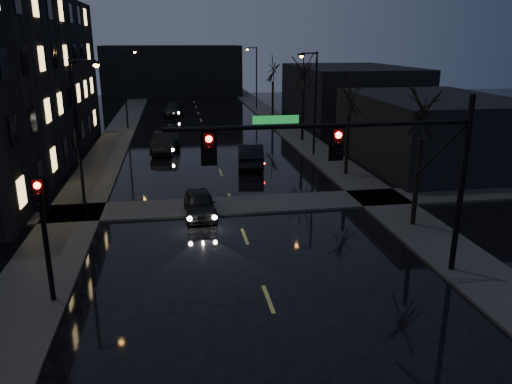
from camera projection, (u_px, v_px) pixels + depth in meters
name	position (u px, v px, depth m)	size (l,w,h in m)	color
sidewalk_left	(110.00, 149.00, 41.92)	(3.00, 140.00, 0.12)	#2D2D2B
sidewalk_right	(306.00, 143.00, 44.54)	(3.00, 140.00, 0.12)	#2D2D2B
sidewalk_cross	(233.00, 205.00, 27.66)	(40.00, 3.00, 0.12)	#2D2D2B
commercial_right_near	(431.00, 131.00, 36.42)	(10.00, 14.00, 5.00)	black
commercial_right_far	(350.00, 93.00, 57.27)	(12.00, 18.00, 6.00)	black
far_block	(172.00, 71.00, 82.20)	(22.00, 10.00, 8.00)	black
signal_mast	(370.00, 156.00, 17.88)	(11.11, 0.41, 7.00)	black
signal_pole_left	(43.00, 222.00, 16.66)	(0.35, 0.41, 4.53)	black
tree_near	(425.00, 100.00, 22.91)	(3.52, 3.52, 8.08)	black
tree_mid_a	(350.00, 88.00, 32.46)	(3.30, 3.30, 7.58)	black
tree_mid_b	(304.00, 67.00, 43.56)	(3.74, 3.74, 8.59)	black
tree_far	(273.00, 65.00, 56.93)	(3.43, 3.43, 7.88)	black
streetlight_l_near	(81.00, 126.00, 24.64)	(1.53, 0.28, 8.00)	black
streetlight_l_far	(127.00, 82.00, 50.12)	(1.53, 0.28, 8.00)	black
streetlight_r_mid	(313.00, 95.00, 38.31)	(1.53, 0.28, 8.00)	black
streetlight_r_far	(255.00, 73.00, 64.73)	(1.53, 0.28, 8.00)	black
oncoming_car_a	(200.00, 204.00, 26.02)	(1.56, 3.88, 1.32)	black
oncoming_car_b	(165.00, 142.00, 40.77)	(1.72, 4.93, 1.63)	black
oncoming_car_c	(166.00, 140.00, 42.76)	(2.18, 4.72, 1.31)	black
oncoming_car_d	(173.00, 110.00, 60.47)	(2.09, 5.15, 1.49)	black
lead_car	(250.00, 155.00, 36.28)	(1.78, 5.10, 1.68)	black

